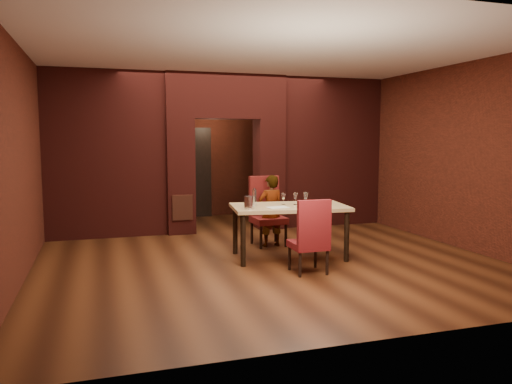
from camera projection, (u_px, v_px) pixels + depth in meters
floor at (254, 250)px, 8.54m from camera, size 8.00×8.00×0.00m
ceiling at (254, 60)px, 8.20m from camera, size 7.00×8.00×0.04m
wall_back at (206, 151)px, 12.16m from camera, size 7.00×0.04×3.20m
wall_front at (383, 173)px, 4.58m from camera, size 7.00×0.04×3.20m
wall_left at (27, 160)px, 7.33m from camera, size 0.04×8.00×3.20m
wall_right at (431, 155)px, 9.41m from camera, size 0.04×8.00×3.20m
pillar_left at (180, 176)px, 10.03m from camera, size 0.55×0.55×2.30m
pillar_right at (269, 174)px, 10.60m from camera, size 0.55×0.55×2.30m
lintel at (225, 97)px, 10.14m from camera, size 2.45×0.55×0.90m
wing_wall_left at (106, 154)px, 9.56m from camera, size 2.28×0.35×3.20m
wing_wall_right at (330, 152)px, 10.97m from camera, size 2.28×0.35×3.20m
vent_panel at (182, 208)px, 9.82m from camera, size 0.40×0.03×0.50m
rear_door at (190, 174)px, 12.05m from camera, size 0.90×0.08×2.10m
rear_door_frame at (190, 174)px, 12.01m from camera, size 1.02×0.04×2.22m
dining_table at (289, 232)px, 7.99m from camera, size 1.92×1.23×0.85m
chair_far at (269, 211)px, 8.89m from camera, size 0.59×0.59×1.23m
chair_near at (308, 236)px, 7.09m from camera, size 0.49×0.49×1.07m
person_seated at (271, 211)px, 8.80m from camera, size 0.50×0.36×1.27m
wine_glass_a at (283, 199)px, 8.04m from camera, size 0.07×0.07×0.18m
wine_glass_b at (295, 199)px, 8.02m from camera, size 0.08×0.08×0.19m
wine_glass_c at (306, 199)px, 7.89m from camera, size 0.09×0.09×0.21m
tasting_sheet at (278, 207)px, 7.70m from camera, size 0.35×0.27×0.00m
wine_bucket at (249, 203)px, 7.51m from camera, size 0.16×0.16×0.20m
water_bottle at (254, 197)px, 7.92m from camera, size 0.06×0.06×0.28m
potted_plant at (317, 229)px, 9.37m from camera, size 0.52×0.52×0.44m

